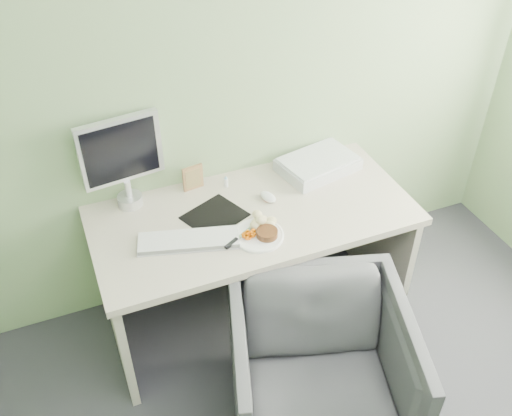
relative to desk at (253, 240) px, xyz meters
name	(u,v)px	position (x,y,z in m)	size (l,w,h in m)	color
wall_back	(224,66)	(0.00, 0.38, 0.80)	(3.50, 3.50, 0.00)	gray
desk	(253,240)	(0.00, 0.00, 0.00)	(1.60, 0.75, 0.73)	beige
plate	(258,235)	(-0.04, -0.17, 0.19)	(0.24, 0.24, 0.01)	white
steak	(267,233)	(-0.01, -0.20, 0.21)	(0.10, 0.10, 0.03)	black
potato_pile	(261,221)	(-0.01, -0.12, 0.22)	(0.11, 0.08, 0.06)	tan
carrot_heap	(250,235)	(-0.09, -0.18, 0.21)	(0.06, 0.05, 0.04)	#E86004
steak_knife	(236,240)	(-0.16, -0.18, 0.21)	(0.19, 0.12, 0.01)	silver
mousepad	(215,216)	(-0.19, 0.04, 0.18)	(0.27, 0.24, 0.00)	black
keyboard	(189,240)	(-0.36, -0.09, 0.20)	(0.47, 0.14, 0.02)	white
computer_mouse	(268,197)	(0.11, 0.07, 0.20)	(0.06, 0.10, 0.04)	white
photo_frame	(193,178)	(-0.21, 0.30, 0.25)	(0.11, 0.01, 0.14)	olive
eyedrop_bottle	(226,182)	(-0.05, 0.26, 0.21)	(0.02, 0.02, 0.07)	white
scanner	(318,165)	(0.47, 0.21, 0.21)	(0.41, 0.27, 0.06)	silver
monitor	(122,158)	(-0.55, 0.31, 0.45)	(0.40, 0.13, 0.48)	silver
desk_chair	(319,372)	(0.02, -0.73, -0.19)	(0.76, 0.79, 0.71)	#343539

